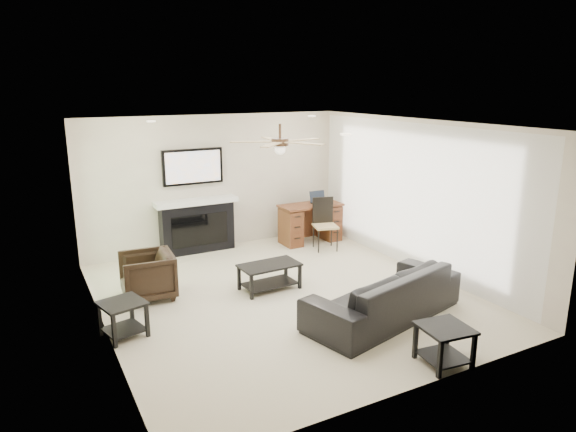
% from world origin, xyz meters
% --- Properties ---
extents(room_shell, '(5.50, 5.54, 2.52)m').
position_xyz_m(room_shell, '(0.19, 0.08, 1.68)').
color(room_shell, beige).
rests_on(room_shell, ground).
extents(sofa, '(2.47, 1.44, 0.68)m').
position_xyz_m(sofa, '(0.83, -1.28, 0.34)').
color(sofa, black).
rests_on(sofa, ground).
extents(armchair, '(0.80, 0.78, 0.68)m').
position_xyz_m(armchair, '(-1.77, 0.87, 0.34)').
color(armchair, black).
rests_on(armchair, ground).
extents(coffee_table, '(0.92, 0.54, 0.40)m').
position_xyz_m(coffee_table, '(-0.07, 0.32, 0.20)').
color(coffee_table, black).
rests_on(coffee_table, ground).
extents(end_table_near, '(0.58, 0.58, 0.45)m').
position_xyz_m(end_table_near, '(0.68, -2.53, 0.23)').
color(end_table_near, black).
rests_on(end_table_near, ground).
extents(end_table_left, '(0.61, 0.61, 0.45)m').
position_xyz_m(end_table_left, '(-2.32, -0.18, 0.23)').
color(end_table_left, black).
rests_on(end_table_left, ground).
extents(fireplace_unit, '(1.52, 0.34, 1.91)m').
position_xyz_m(fireplace_unit, '(-0.44, 2.58, 0.95)').
color(fireplace_unit, black).
rests_on(fireplace_unit, ground).
extents(desk, '(1.22, 0.56, 0.76)m').
position_xyz_m(desk, '(1.71, 2.13, 0.38)').
color(desk, '#441C11').
rests_on(desk, ground).
extents(desk_chair, '(0.52, 0.54, 0.97)m').
position_xyz_m(desk_chair, '(1.71, 1.58, 0.48)').
color(desk_chair, black).
rests_on(desk_chair, ground).
extents(laptop, '(0.33, 0.24, 0.23)m').
position_xyz_m(laptop, '(1.91, 2.11, 0.88)').
color(laptop, black).
rests_on(laptop, desk).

